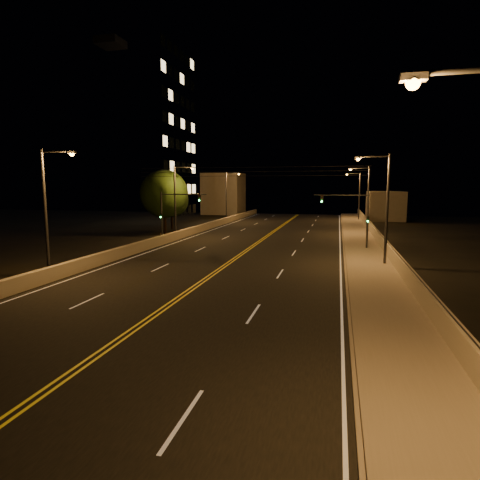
% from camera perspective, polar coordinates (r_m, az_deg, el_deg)
% --- Properties ---
extents(road, '(18.00, 120.00, 0.02)m').
position_cam_1_polar(road, '(29.46, -2.86, -4.17)').
color(road, black).
rests_on(road, ground).
extents(sidewalk, '(3.60, 120.00, 0.30)m').
position_cam_1_polar(sidewalk, '(28.36, 18.62, -4.75)').
color(sidewalk, gray).
rests_on(sidewalk, ground).
extents(curb, '(0.14, 120.00, 0.15)m').
position_cam_1_polar(curb, '(28.27, 14.82, -4.79)').
color(curb, gray).
rests_on(curb, ground).
extents(parapet_wall, '(0.30, 120.00, 1.00)m').
position_cam_1_polar(parapet_wall, '(28.43, 21.99, -3.54)').
color(parapet_wall, '#A79B8B').
rests_on(parapet_wall, sidewalk).
extents(jersey_barrier, '(0.45, 120.00, 0.93)m').
position_cam_1_polar(jersey_barrier, '(33.32, -18.76, -2.39)').
color(jersey_barrier, '#A79B8B').
rests_on(jersey_barrier, ground).
extents(distant_building_right, '(6.00, 10.00, 5.11)m').
position_cam_1_polar(distant_building_right, '(77.19, 19.91, 4.62)').
color(distant_building_right, gray).
rests_on(distant_building_right, ground).
extents(distant_building_left, '(8.00, 8.00, 8.78)m').
position_cam_1_polar(distant_building_left, '(87.81, -2.33, 6.58)').
color(distant_building_left, gray).
rests_on(distant_building_left, ground).
extents(parapet_rail, '(0.06, 120.00, 0.06)m').
position_cam_1_polar(parapet_rail, '(28.34, 22.04, -2.49)').
color(parapet_rail, black).
rests_on(parapet_rail, parapet_wall).
extents(lane_markings, '(17.32, 116.00, 0.00)m').
position_cam_1_polar(lane_markings, '(29.39, -2.90, -4.18)').
color(lane_markings, silver).
rests_on(lane_markings, road).
extents(streetlight_1, '(2.55, 0.28, 8.36)m').
position_cam_1_polar(streetlight_1, '(31.50, 19.70, 5.09)').
color(streetlight_1, '#2D2D33').
rests_on(streetlight_1, ground).
extents(streetlight_2, '(2.55, 0.28, 8.36)m').
position_cam_1_polar(streetlight_2, '(51.33, 17.44, 6.01)').
color(streetlight_2, '#2D2D33').
rests_on(streetlight_2, ground).
extents(streetlight_3, '(2.55, 0.28, 8.36)m').
position_cam_1_polar(streetlight_3, '(72.49, 16.39, 6.44)').
color(streetlight_3, '#2D2D33').
rests_on(streetlight_3, ground).
extents(streetlight_4, '(2.55, 0.28, 8.36)m').
position_cam_1_polar(streetlight_4, '(28.75, -25.54, 4.58)').
color(streetlight_4, '#2D2D33').
rests_on(streetlight_4, ground).
extents(streetlight_5, '(2.55, 0.28, 8.36)m').
position_cam_1_polar(streetlight_5, '(47.32, -8.90, 6.16)').
color(streetlight_5, '#2D2D33').
rests_on(streetlight_5, ground).
extents(streetlight_6, '(2.55, 0.28, 8.36)m').
position_cam_1_polar(streetlight_6, '(68.22, -1.73, 6.68)').
color(streetlight_6, '#2D2D33').
rests_on(streetlight_6, ground).
extents(traffic_signal_right, '(5.11, 0.31, 5.41)m').
position_cam_1_polar(traffic_signal_right, '(39.15, 16.16, 3.61)').
color(traffic_signal_right, '#2D2D33').
rests_on(traffic_signal_right, ground).
extents(traffic_signal_left, '(5.11, 0.31, 5.41)m').
position_cam_1_polar(traffic_signal_left, '(42.64, -9.79, 4.11)').
color(traffic_signal_left, '#2D2D33').
rests_on(traffic_signal_left, ground).
extents(overhead_wires, '(22.00, 0.03, 0.83)m').
position_cam_1_polar(overhead_wires, '(38.06, 1.20, 9.70)').
color(overhead_wires, black).
extents(building_tower, '(24.00, 15.00, 30.18)m').
position_cam_1_polar(building_tower, '(73.65, -17.44, 13.93)').
color(building_tower, gray).
rests_on(building_tower, ground).
extents(tree_0, '(5.97, 5.97, 8.09)m').
position_cam_1_polar(tree_0, '(51.05, -10.72, 6.47)').
color(tree_0, black).
rests_on(tree_0, ground).
extents(tree_1, '(4.82, 4.82, 6.53)m').
position_cam_1_polar(tree_1, '(57.96, -9.72, 5.65)').
color(tree_1, black).
rests_on(tree_1, ground).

